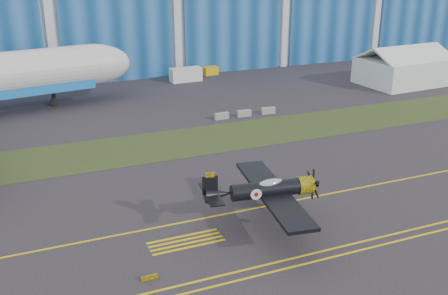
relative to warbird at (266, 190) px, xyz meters
name	(u,v)px	position (x,y,z in m)	size (l,w,h in m)	color
ground	(323,171)	(10.91, 7.98, -3.25)	(260.00, 260.00, 0.00)	#332E34
grass_median	(264,131)	(10.91, 21.98, -3.23)	(260.00, 10.00, 0.02)	#475128
taxiway_centreline	(351,189)	(10.91, 2.98, -3.24)	(200.00, 0.20, 0.02)	yellow
edge_line_near	(421,235)	(10.91, -6.52, -3.24)	(80.00, 0.20, 0.02)	yellow
edge_line_far	(412,230)	(10.91, -5.52, -3.24)	(80.00, 0.20, 0.02)	yellow
hold_short_ladder	(186,242)	(-7.09, -0.12, -3.24)	(6.00, 2.40, 0.02)	yellow
guard_board_left	(150,277)	(-11.09, -4.02, -3.07)	(1.20, 0.15, 0.35)	yellow
warbird	(266,190)	(0.00, 0.00, 0.00)	(12.88, 14.84, 3.99)	black
tent	(404,65)	(44.97, 36.05, 0.12)	(15.16, 11.55, 6.73)	white
shipping_container	(186,75)	(10.63, 52.28, -2.05)	(5.52, 2.21, 2.39)	white
tug	(210,71)	(16.58, 55.55, -2.49)	(2.60, 1.63, 1.52)	#E6B50F
barrier_a	(222,116)	(7.93, 28.94, -2.80)	(2.00, 0.60, 0.90)	gray
barrier_b	(244,113)	(11.33, 28.92, -2.80)	(2.00, 0.60, 0.90)	gray
barrier_c	(268,111)	(15.06, 28.83, -2.80)	(2.00, 0.60, 0.90)	gray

